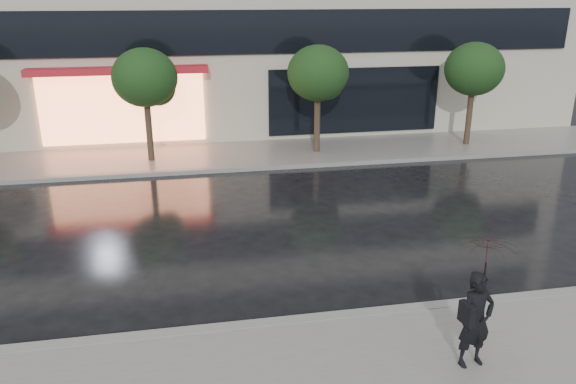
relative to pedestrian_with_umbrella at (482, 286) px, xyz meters
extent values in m
plane|color=black|center=(-2.54, 2.75, -1.52)|extent=(120.00, 120.00, 0.00)
cube|color=slate|center=(-2.54, 13.00, -1.46)|extent=(60.00, 3.50, 0.12)
cube|color=gray|center=(-2.54, 1.75, -1.45)|extent=(60.00, 0.25, 0.14)
cube|color=gray|center=(-2.54, 11.25, -1.45)|extent=(60.00, 0.25, 0.14)
cube|color=black|center=(-2.54, 14.69, 2.78)|extent=(28.00, 0.12, 1.60)
cube|color=#FF8C59|center=(-6.54, 14.67, 0.08)|extent=(6.00, 0.10, 2.60)
cube|color=#B41B29|center=(-6.54, 14.34, 1.53)|extent=(6.40, 0.70, 0.25)
cube|color=black|center=(2.46, 14.69, 0.08)|extent=(7.00, 0.10, 2.60)
cylinder|color=#33261C|center=(-5.54, 12.75, -0.42)|extent=(0.22, 0.22, 2.20)
ellipsoid|color=black|center=(-5.54, 12.75, 1.48)|extent=(2.20, 2.20, 1.98)
sphere|color=black|center=(-5.14, 12.95, 1.08)|extent=(1.20, 1.20, 1.20)
cylinder|color=#33261C|center=(0.46, 12.75, -0.42)|extent=(0.22, 0.22, 2.20)
ellipsoid|color=black|center=(0.46, 12.75, 1.48)|extent=(2.20, 2.20, 1.98)
sphere|color=black|center=(0.86, 12.95, 1.08)|extent=(1.20, 1.20, 1.20)
cylinder|color=#33261C|center=(6.46, 12.75, -0.42)|extent=(0.22, 0.22, 2.20)
ellipsoid|color=black|center=(6.46, 12.75, 1.48)|extent=(2.20, 2.20, 1.98)
sphere|color=black|center=(6.86, 12.95, 1.08)|extent=(1.20, 1.20, 1.20)
imported|color=black|center=(-0.03, 0.00, -0.59)|extent=(0.64, 0.47, 1.60)
imported|color=#36090A|center=(0.02, 0.00, 0.42)|extent=(0.94, 0.95, 0.75)
cylinder|color=black|center=(0.02, 0.00, -0.01)|extent=(0.02, 0.02, 0.80)
cube|color=black|center=(-0.25, -0.09, -0.40)|extent=(0.15, 0.31, 0.34)
camera|label=1|loc=(-4.29, -6.87, 4.23)|focal=35.00mm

